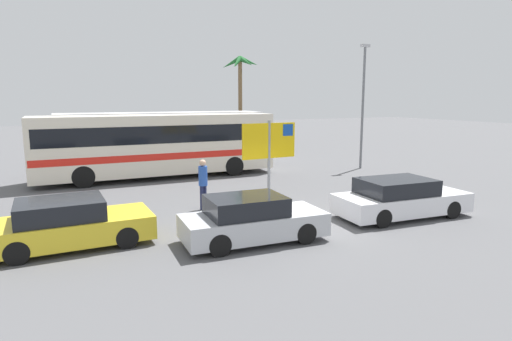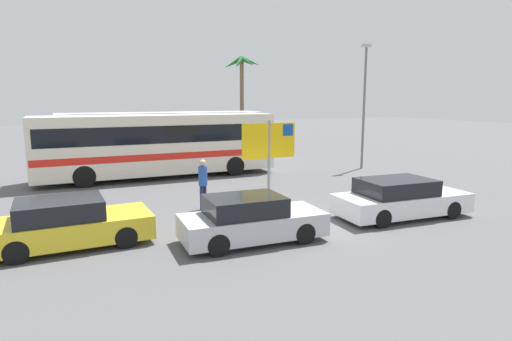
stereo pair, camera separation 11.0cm
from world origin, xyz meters
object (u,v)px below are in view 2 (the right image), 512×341
Objects in this scene: car_silver at (251,220)px; car_yellow at (68,224)px; pedestrian_near_sign at (203,180)px; ferry_sign at (270,144)px; car_white at (400,199)px; bus_rear_coach at (165,136)px; bus_front_coach at (159,142)px.

car_silver and car_yellow have the same top height.
pedestrian_near_sign is at bearing 94.19° from car_silver.
ferry_sign reaches higher than car_white.
pedestrian_near_sign is at bearing -95.85° from bus_rear_coach.
car_silver is at bearing -174.32° from car_white.
bus_front_coach and bus_rear_coach have the same top height.
ferry_sign is 4.53m from car_silver.
bus_rear_coach is 2.79× the size of car_yellow.
car_silver is 2.24× the size of pedestrian_near_sign.
bus_front_coach is 2.51× the size of car_white.
car_yellow is 5.08m from pedestrian_near_sign.
car_white and car_silver have the same top height.
car_silver is (-0.99, -14.65, -1.15)m from bus_rear_coach.
ferry_sign reaches higher than bus_front_coach.
car_silver is 0.97× the size of car_yellow.
bus_rear_coach is at bearing 88.80° from car_silver.
ferry_sign is 4.95m from car_white.
bus_front_coach is 2.88× the size of car_silver.
pedestrian_near_sign reaches higher than car_white.
bus_front_coach is 6.45× the size of pedestrian_near_sign.
bus_rear_coach is 10.75m from pedestrian_near_sign.
car_yellow is at bearing 162.07° from car_silver.
bus_rear_coach reaches higher than car_yellow.
bus_front_coach is at bearing 105.16° from ferry_sign.
bus_front_coach is 12.40m from car_white.
ferry_sign is (2.50, -7.62, 0.54)m from bus_front_coach.
pedestrian_near_sign is (-5.75, 3.77, 0.45)m from car_white.
ferry_sign is at bearing -71.86° from bus_front_coach.
car_silver is at bearing -93.85° from bus_rear_coach.
car_white is at bearing -47.92° from ferry_sign.
pedestrian_near_sign reaches higher than car_yellow.
car_white is at bearing -62.04° from bus_front_coach.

